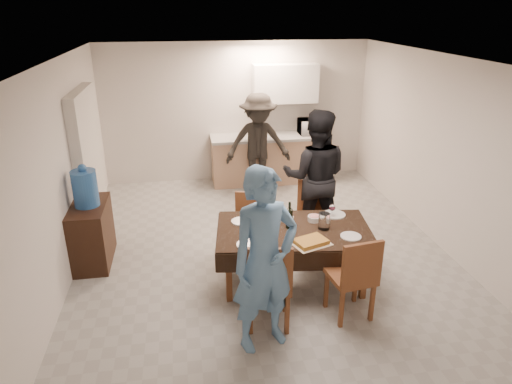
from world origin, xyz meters
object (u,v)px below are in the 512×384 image
wine_bottle (289,215)px  person_far (315,177)px  person_kitchen (258,144)px  dining_table (294,232)px  water_pitcher (324,221)px  water_jug (85,188)px  microwave (313,126)px  person_near (265,261)px  console (92,234)px  savoury_tart (311,242)px

wine_bottle → person_far: person_far is taller
person_far → person_kitchen: (-0.48, 1.96, -0.06)m
dining_table → water_pitcher: bearing=-0.8°
water_jug → person_far: 3.06m
dining_table → microwave: microwave is taller
person_near → person_far: bearing=43.0°
water_pitcher → person_far: size_ratio=0.11×
dining_table → water_pitcher: 0.38m
water_jug → microwave: size_ratio=0.90×
wine_bottle → water_pitcher: 0.42m
wine_bottle → water_pitcher: wine_bottle is taller
console → person_near: 2.80m
person_far → microwave: bearing=-88.2°
savoury_tart → water_pitcher: bearing=52.9°
dining_table → water_jug: water_jug is taller
console → person_far: 3.11m
console → microwave: size_ratio=1.70×
wine_bottle → microwave: bearing=69.9°
person_far → savoury_tart: bearing=89.3°
dining_table → console: console is taller
water_jug → person_far: person_far is taller
wine_bottle → person_near: bearing=-114.4°
water_jug → savoury_tart: size_ratio=1.14×
savoury_tart → person_near: bearing=-134.1°
microwave → water_jug: bearing=34.9°
dining_table → person_near: person_near is taller
savoury_tart → person_far: person_far is taller
water_jug → water_pitcher: water_jug is taller
dining_table → person_kitchen: size_ratio=1.08×
water_jug → person_kitchen: bearing=39.6°
microwave → person_far: size_ratio=0.27×
console → water_jug: 0.64m
dining_table → wine_bottle: 0.21m
dining_table → savoury_tart: 0.40m
person_far → dining_table: bearing=79.1°
water_jug → wine_bottle: water_jug is taller
console → water_jug: (0.00, 0.00, 0.64)m
console → person_far: (3.05, 0.17, 0.55)m
microwave → water_pitcher: bearing=76.5°
dining_table → person_far: bearing=69.6°
savoury_tart → wine_bottle: bearing=109.2°
wine_bottle → person_kitchen: size_ratio=0.19×
microwave → dining_table: bearing=70.9°
person_far → person_kitchen: bearing=-59.5°
microwave → console: bearing=34.9°
person_near → water_pitcher: bearing=28.6°
savoury_tart → microwave: (1.10, 3.84, 0.32)m
microwave → wine_bottle: bearing=69.9°
person_far → wine_bottle: bearing=75.8°
dining_table → person_near: 1.21m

